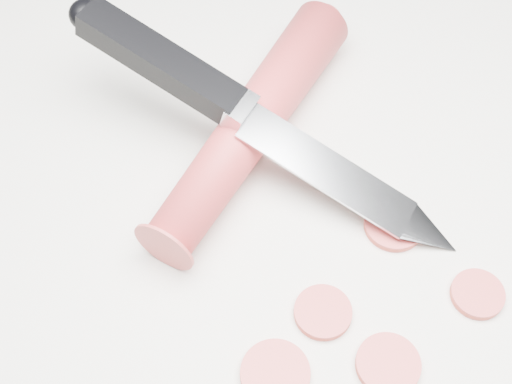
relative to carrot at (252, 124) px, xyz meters
name	(u,v)px	position (x,y,z in m)	size (l,w,h in m)	color
ground	(321,216)	(0.02, -0.07, -0.02)	(2.40, 2.40, 0.00)	silver
carrot	(252,124)	(0.00, 0.00, 0.00)	(0.04, 0.04, 0.22)	red
carrot_slice_0	(394,225)	(0.06, -0.10, -0.02)	(0.04, 0.04, 0.01)	#C23837
carrot_slice_1	(477,294)	(0.08, -0.17, -0.02)	(0.03, 0.03, 0.01)	#C23837
carrot_slice_2	(275,374)	(-0.06, -0.16, -0.02)	(0.04, 0.04, 0.01)	#C23837
carrot_slice_3	(323,312)	(-0.02, -0.14, -0.02)	(0.04, 0.04, 0.01)	#C23837
carrot_slice_4	(388,365)	(0.00, -0.18, -0.02)	(0.04, 0.04, 0.01)	#C23837
kitchen_knife	(262,121)	(0.00, -0.02, 0.02)	(0.20, 0.26, 0.09)	#B4B6BB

